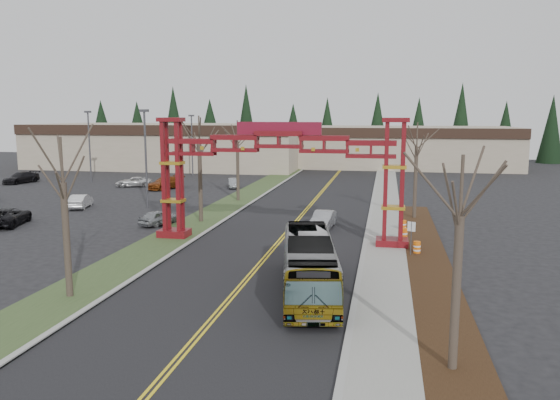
% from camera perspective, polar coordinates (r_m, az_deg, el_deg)
% --- Properties ---
extents(ground, '(200.00, 200.00, 0.00)m').
position_cam_1_polar(ground, '(22.95, -9.17, -14.57)').
color(ground, black).
rests_on(ground, ground).
extents(road, '(12.00, 110.00, 0.02)m').
position_cam_1_polar(road, '(46.22, 1.57, -2.44)').
color(road, black).
rests_on(road, ground).
extents(lane_line_left, '(0.12, 100.00, 0.01)m').
position_cam_1_polar(lane_line_left, '(46.24, 1.42, -2.42)').
color(lane_line_left, yellow).
rests_on(lane_line_left, road).
extents(lane_line_right, '(0.12, 100.00, 0.01)m').
position_cam_1_polar(lane_line_right, '(46.20, 1.72, -2.43)').
color(lane_line_right, yellow).
rests_on(lane_line_right, road).
extents(curb_right, '(0.30, 110.00, 0.15)m').
position_cam_1_polar(curb_right, '(45.62, 9.22, -2.62)').
color(curb_right, '#A4A59F').
rests_on(curb_right, ground).
extents(sidewalk_right, '(2.60, 110.00, 0.14)m').
position_cam_1_polar(sidewalk_right, '(45.60, 11.04, -2.68)').
color(sidewalk_right, gray).
rests_on(sidewalk_right, ground).
extents(landscape_strip, '(2.60, 50.00, 0.12)m').
position_cam_1_polar(landscape_strip, '(31.17, 15.79, -8.30)').
color(landscape_strip, black).
rests_on(landscape_strip, ground).
extents(grass_median, '(4.00, 110.00, 0.08)m').
position_cam_1_polar(grass_median, '(48.16, -7.86, -2.02)').
color(grass_median, '#334A25').
rests_on(grass_median, ground).
extents(curb_left, '(0.30, 110.00, 0.15)m').
position_cam_1_polar(curb_left, '(47.59, -5.75, -2.07)').
color(curb_left, '#A4A59F').
rests_on(curb_left, ground).
extents(gateway_arch, '(18.20, 1.60, 8.90)m').
position_cam_1_polar(gateway_arch, '(38.56, -0.12, 4.27)').
color(gateway_arch, '#5B0C10').
rests_on(gateway_arch, ground).
extents(retail_building_west, '(46.00, 22.30, 7.50)m').
position_cam_1_polar(retail_building_west, '(99.16, -11.19, 5.65)').
color(retail_building_west, tan).
rests_on(retail_building_west, ground).
extents(retail_building_east, '(38.00, 20.30, 7.00)m').
position_cam_1_polar(retail_building_east, '(99.84, 12.58, 5.48)').
color(retail_building_east, tan).
rests_on(retail_building_east, ground).
extents(conifer_treeline, '(116.10, 5.60, 13.00)m').
position_cam_1_polar(conifer_treeline, '(111.97, 7.45, 7.49)').
color(conifer_treeline, black).
rests_on(conifer_treeline, ground).
extents(transit_bus, '(4.33, 10.97, 2.98)m').
position_cam_1_polar(transit_bus, '(28.12, 3.04, -6.80)').
color(transit_bus, '#B5B8BE').
rests_on(transit_bus, ground).
extents(silver_sedan, '(1.87, 4.38, 1.41)m').
position_cam_1_polar(silver_sedan, '(44.20, 4.55, -2.07)').
color(silver_sedan, '#A5A8AD').
rests_on(silver_sedan, ground).
extents(parked_car_near_a, '(2.82, 4.00, 1.26)m').
position_cam_1_polar(parked_car_near_a, '(46.56, -12.50, -1.79)').
color(parked_car_near_a, '#979B9E').
rests_on(parked_car_near_a, ground).
extents(parked_car_near_b, '(2.49, 4.37, 1.36)m').
position_cam_1_polar(parked_car_near_b, '(57.16, -20.12, -0.11)').
color(parked_car_near_b, white).
rests_on(parked_car_near_b, ground).
extents(parked_car_near_c, '(3.76, 5.77, 1.48)m').
position_cam_1_polar(parked_car_near_c, '(50.60, -26.57, -1.56)').
color(parked_car_near_c, black).
rests_on(parked_car_near_c, ground).
extents(parked_car_mid_a, '(3.99, 5.65, 1.52)m').
position_cam_1_polar(parked_car_mid_a, '(68.88, -11.91, 1.76)').
color(parked_car_mid_a, brown).
rests_on(parked_car_mid_a, ground).
extents(parked_car_far_a, '(2.37, 3.92, 1.22)m').
position_cam_1_polar(parked_car_far_a, '(68.73, -4.86, 1.77)').
color(parked_car_far_a, '#979C9E').
rests_on(parked_car_far_a, ground).
extents(parked_car_far_b, '(4.92, 3.36, 1.25)m').
position_cam_1_polar(parked_car_far_b, '(72.14, -15.05, 1.85)').
color(parked_car_far_b, silver).
rests_on(parked_car_far_b, ground).
extents(parked_car_far_c, '(3.13, 5.47, 1.49)m').
position_cam_1_polar(parked_car_far_c, '(81.10, -25.45, 2.13)').
color(parked_car_far_c, black).
rests_on(parked_car_far_c, ground).
extents(bare_tree_median_near, '(3.37, 3.37, 8.05)m').
position_cam_1_polar(bare_tree_median_near, '(28.62, -21.73, 1.63)').
color(bare_tree_median_near, '#382D26').
rests_on(bare_tree_median_near, ground).
extents(bare_tree_median_mid, '(3.48, 3.48, 9.03)m').
position_cam_1_polar(bare_tree_median_mid, '(46.45, -8.43, 5.83)').
color(bare_tree_median_mid, '#382D26').
rests_on(bare_tree_median_mid, ground).
extents(bare_tree_median_far, '(3.38, 3.38, 8.53)m').
position_cam_1_polar(bare_tree_median_far, '(57.83, -4.47, 6.06)').
color(bare_tree_median_far, '#382D26').
rests_on(bare_tree_median_far, ground).
extents(bare_tree_right_near, '(3.20, 3.20, 7.77)m').
position_cam_1_polar(bare_tree_right_near, '(19.71, 18.29, -1.72)').
color(bare_tree_right_near, '#382D26').
rests_on(bare_tree_right_near, ground).
extents(bare_tree_right_far, '(3.19, 3.19, 8.46)m').
position_cam_1_polar(bare_tree_right_far, '(48.94, 14.10, 5.37)').
color(bare_tree_right_far, '#382D26').
rests_on(bare_tree_right_far, ground).
extents(light_pole_near, '(0.83, 0.42, 9.62)m').
position_cam_1_polar(light_pole_near, '(55.05, -13.87, 4.96)').
color(light_pole_near, '#3F3F44').
rests_on(light_pole_near, ground).
extents(light_pole_mid, '(0.83, 0.42, 9.62)m').
position_cam_1_polar(light_pole_mid, '(78.39, -19.31, 5.82)').
color(light_pole_mid, '#3F3F44').
rests_on(light_pole_mid, ground).
extents(light_pole_far, '(0.79, 0.39, 9.10)m').
position_cam_1_polar(light_pole_far, '(82.99, -9.18, 6.14)').
color(light_pole_far, '#3F3F44').
rests_on(light_pole_far, ground).
extents(street_sign, '(0.50, 0.24, 2.29)m').
position_cam_1_polar(street_sign, '(36.18, 13.56, -3.23)').
color(street_sign, '#3F3F44').
rests_on(street_sign, ground).
extents(barrel_south, '(0.48, 0.48, 0.89)m').
position_cam_1_polar(barrel_south, '(37.01, 14.11, -4.89)').
color(barrel_south, orange).
rests_on(barrel_south, ground).
extents(barrel_mid, '(0.56, 0.56, 1.04)m').
position_cam_1_polar(barrel_mid, '(40.23, 12.78, -3.63)').
color(barrel_mid, orange).
rests_on(barrel_mid, ground).
extents(barrel_north, '(0.49, 0.49, 0.90)m').
position_cam_1_polar(barrel_north, '(43.98, 12.75, -2.66)').
color(barrel_north, orange).
rests_on(barrel_north, ground).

